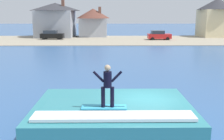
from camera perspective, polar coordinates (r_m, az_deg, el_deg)
ground_plane at (r=12.32m, az=7.40°, el=-11.46°), size 260.00×260.00×0.00m
wave_crest at (r=11.27m, az=0.24°, el=-10.32°), size 6.74×4.71×1.29m
surfboard at (r=10.32m, az=-1.80°, el=-8.28°), size 1.81×0.54×0.06m
surfer at (r=9.95m, az=-0.99°, el=-3.08°), size 1.15×0.32×1.71m
shoreline_bank at (r=50.31m, az=1.36°, el=6.75°), size 120.00×18.84×0.09m
car_near_shore at (r=52.61m, az=-13.32°, el=7.66°), size 4.53×2.13×1.86m
car_far_shore at (r=51.12m, az=10.44°, el=7.66°), size 4.49×2.28×1.86m
house_with_chimney at (r=58.51m, az=-12.47°, el=11.25°), size 10.99×10.99×7.98m
house_gabled_white at (r=61.74m, az=22.36°, el=11.09°), size 8.47×8.47×8.35m
house_small_cottage at (r=57.74m, az=-4.21°, el=10.90°), size 7.41×7.41×6.55m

